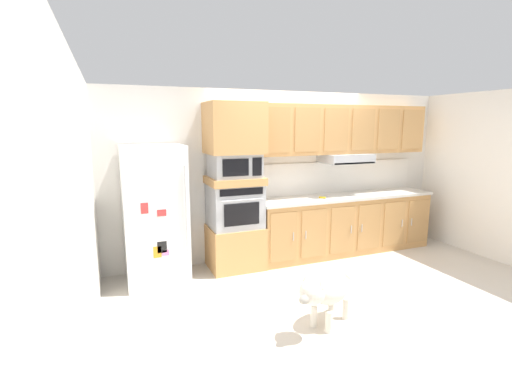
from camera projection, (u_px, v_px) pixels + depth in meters
name	position (u px, v px, depth m)	size (l,w,h in m)	color
ground_plane	(321.00, 276.00, 5.00)	(9.60, 9.60, 0.00)	beige
back_kitchen_wall	(286.00, 174.00, 5.79)	(6.20, 0.12, 2.50)	silver
side_panel_left	(84.00, 200.00, 3.76)	(0.12, 7.10, 2.50)	silver
side_panel_right	(479.00, 174.00, 5.79)	(0.12, 7.10, 2.50)	white
refrigerator	(155.00, 215.00, 4.72)	(0.76, 0.73, 1.76)	white
oven_base_cabinet	(235.00, 247.00, 5.28)	(0.74, 0.62, 0.60)	tan
built_in_oven	(235.00, 205.00, 5.18)	(0.70, 0.62, 0.60)	#A8AAAF
appliance_mid_shelf	(234.00, 181.00, 5.12)	(0.74, 0.62, 0.10)	tan
microwave	(234.00, 165.00, 5.08)	(0.64, 0.54, 0.32)	#A8AAAF
appliance_upper_cabinet	(234.00, 128.00, 4.99)	(0.74, 0.62, 0.68)	tan
lower_cabinet_run	(344.00, 225.00, 5.92)	(2.91, 0.63, 0.88)	tan
countertop_slab	(345.00, 196.00, 5.84)	(2.95, 0.64, 0.04)	beige
backsplash_panel	(336.00, 177.00, 6.06)	(2.95, 0.02, 0.50)	white
upper_cabinet_with_hood	(344.00, 132.00, 5.78)	(2.91, 0.48, 0.88)	tan
screwdriver	(323.00, 197.00, 5.58)	(0.17, 0.17, 0.03)	yellow
dog	(327.00, 290.00, 3.70)	(0.89, 0.56, 0.61)	beige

